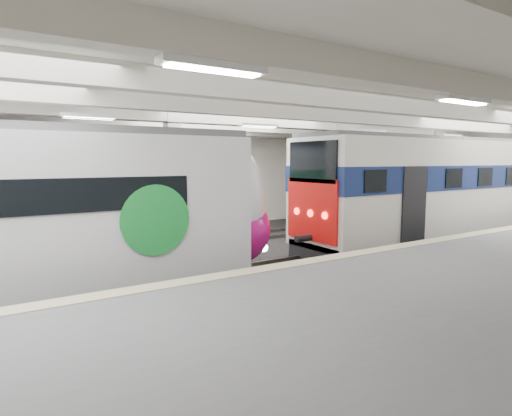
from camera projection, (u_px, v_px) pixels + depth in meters
station_hall at (327, 174)px, 12.90m from camera, size 36.00×24.00×5.75m
modern_emu at (44, 220)px, 10.37m from camera, size 13.91×2.87×4.48m
older_rer at (434, 188)px, 18.70m from camera, size 14.14×3.12×4.63m
far_train at (26, 201)px, 15.01m from camera, size 13.60×3.27×4.33m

